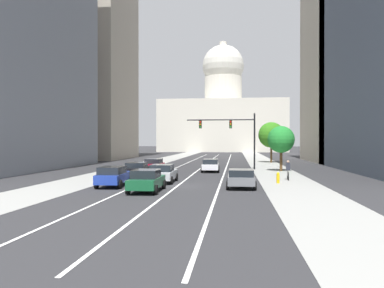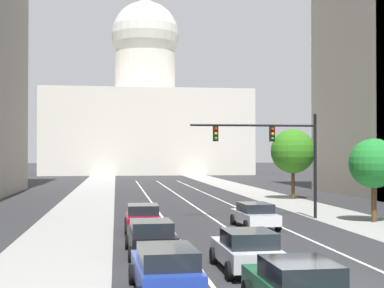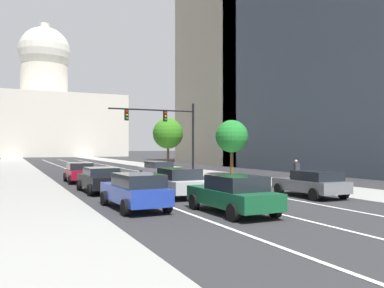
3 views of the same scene
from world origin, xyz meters
TOP-DOWN VIEW (x-y plane):
  - ground_plane at (0.00, 40.00)m, footprint 400.00×400.00m
  - sidewalk_left at (-8.69, 35.00)m, footprint 4.69×130.00m
  - sidewalk_right at (8.69, 35.00)m, footprint 4.69×130.00m
  - lane_stripe_left at (-3.17, 25.00)m, footprint 0.16×90.00m
  - lane_stripe_center at (0.00, 25.00)m, footprint 0.16×90.00m
  - lane_stripe_right at (3.17, 25.00)m, footprint 0.16×90.00m
  - office_tower_far_left at (-27.80, 43.65)m, footprint 22.63×19.27m
  - office_tower_far_right at (26.87, 36.95)m, footprint 20.72×21.14m
  - capitol_building at (0.00, 105.38)m, footprint 41.74×28.75m
  - car_crimson at (-4.76, 12.97)m, footprint 2.04×4.17m
  - car_silver at (-1.59, 1.97)m, footprint 2.10×4.26m
  - car_white at (1.59, 13.60)m, footprint 2.11×4.49m
  - car_green at (-1.59, -3.77)m, footprint 2.10×4.56m
  - car_blue at (-4.76, -1.11)m, footprint 2.09×4.59m
  - car_black at (-4.76, 5.77)m, footprint 2.12×4.54m
  - car_gray at (4.76, -1.02)m, footprint 2.11×4.05m
  - traffic_signal_mast at (4.04, 17.75)m, footprint 8.32×0.39m
  - fire_hydrant at (7.78, 2.38)m, footprint 0.26×0.35m
  - cyclist at (8.97, 5.35)m, footprint 0.38×1.70m
  - street_tree_near_right at (10.05, 33.16)m, footprint 4.11×4.11m
  - street_tree_mid_right at (9.52, 15.32)m, footprint 3.06×3.06m

SIDE VIEW (x-z plane):
  - ground_plane at x=0.00m, z-range 0.00..0.00m
  - sidewalk_left at x=-8.69m, z-range 0.00..0.01m
  - sidewalk_right at x=8.69m, z-range 0.00..0.01m
  - lane_stripe_left at x=-3.17m, z-range 0.01..0.02m
  - lane_stripe_center at x=0.00m, z-range 0.01..0.02m
  - lane_stripe_right at x=3.17m, z-range 0.01..0.02m
  - fire_hydrant at x=7.78m, z-range 0.01..0.92m
  - car_gray at x=4.76m, z-range 0.05..1.43m
  - car_white at x=1.59m, z-range 0.04..1.47m
  - car_black at x=-4.76m, z-range 0.04..1.48m
  - car_crimson at x=-4.76m, z-range 0.04..1.49m
  - car_green at x=-1.59m, z-range 0.03..1.53m
  - car_silver at x=-1.59m, z-range 0.03..1.54m
  - car_blue at x=-4.76m, z-range 0.04..1.56m
  - cyclist at x=8.97m, z-range -0.01..1.71m
  - street_tree_mid_right at x=9.52m, z-range 1.03..6.19m
  - street_tree_near_right at x=10.05m, z-range 1.18..7.67m
  - traffic_signal_mast at x=4.04m, z-range 1.35..8.15m
  - capitol_building at x=0.00m, z-range -7.21..31.04m
  - office_tower_far_right at x=26.87m, z-range 0.04..32.56m
  - office_tower_far_left at x=-27.80m, z-range 0.04..47.90m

